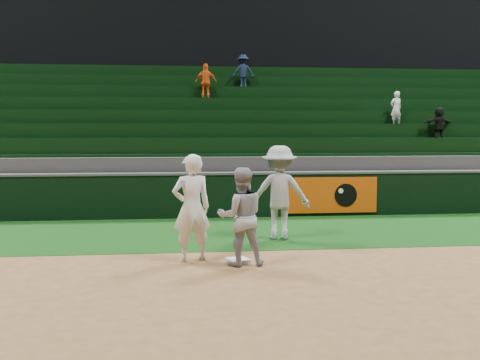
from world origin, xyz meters
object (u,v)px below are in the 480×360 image
(first_base, at_px, (238,261))
(baserunner, at_px, (241,217))
(first_baseman, at_px, (192,208))
(base_coach, at_px, (279,193))

(first_base, height_order, baserunner, baserunner)
(first_baseman, relative_size, baserunner, 1.13)
(first_base, xyz_separation_m, first_baseman, (-0.82, 0.25, 0.95))
(first_baseman, bearing_deg, base_coach, -151.93)
(first_baseman, distance_m, base_coach, 2.65)
(base_coach, bearing_deg, first_base, 68.31)
(first_base, height_order, base_coach, base_coach)
(first_base, relative_size, baserunner, 0.20)
(base_coach, bearing_deg, baserunner, 70.81)
(first_base, xyz_separation_m, base_coach, (1.13, 2.04, 1.00))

